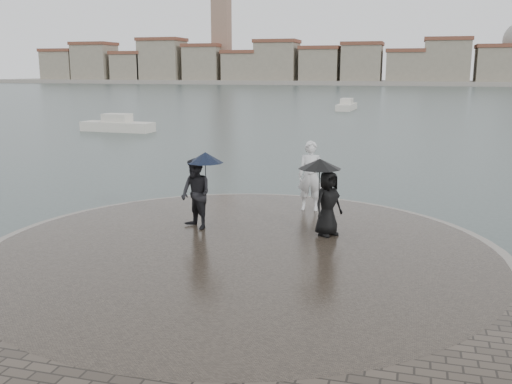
% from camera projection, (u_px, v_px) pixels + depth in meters
% --- Properties ---
extents(ground, '(400.00, 400.00, 0.00)m').
position_uv_depth(ground, '(184.00, 324.00, 10.29)').
color(ground, '#2B3835').
rests_on(ground, ground).
extents(kerb_ring, '(12.50, 12.50, 0.32)m').
position_uv_depth(kerb_ring, '(241.00, 256.00, 13.55)').
color(kerb_ring, gray).
rests_on(kerb_ring, ground).
extents(quay_tip, '(11.90, 11.90, 0.36)m').
position_uv_depth(quay_tip, '(241.00, 255.00, 13.55)').
color(quay_tip, '#2D261E').
rests_on(quay_tip, ground).
extents(statue, '(0.79, 0.54, 2.08)m').
position_uv_depth(statue, '(311.00, 176.00, 16.95)').
color(statue, silver).
rests_on(statue, quay_tip).
extents(visitor_left, '(1.30, 1.12, 2.04)m').
position_uv_depth(visitor_left, '(197.00, 188.00, 14.98)').
color(visitor_left, black).
rests_on(visitor_left, quay_tip).
extents(visitor_right, '(1.26, 1.13, 1.95)m').
position_uv_depth(visitor_right, '(325.00, 191.00, 14.37)').
color(visitor_right, black).
rests_on(visitor_right, quay_tip).
extents(far_skyline, '(260.00, 20.00, 37.00)m').
position_uv_depth(far_skyline, '(382.00, 65.00, 162.02)').
color(far_skyline, gray).
rests_on(far_skyline, ground).
extents(boats, '(43.26, 30.88, 1.50)m').
position_uv_depth(boats, '(414.00, 118.00, 49.26)').
color(boats, beige).
rests_on(boats, ground).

